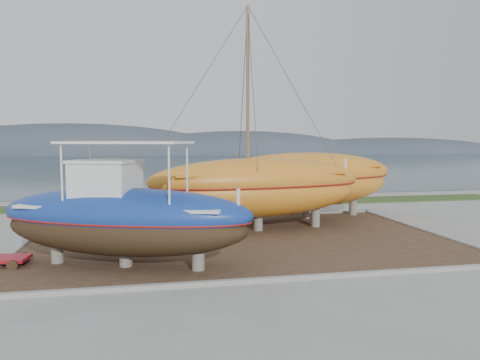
{
  "coord_description": "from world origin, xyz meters",
  "views": [
    {
      "loc": [
        -4.02,
        -15.97,
        4.47
      ],
      "look_at": [
        0.02,
        4.0,
        2.69
      ],
      "focal_mm": 35.0,
      "sensor_mm": 36.0,
      "label": 1
    }
  ],
  "objects": [
    {
      "name": "ground",
      "position": [
        0.0,
        0.0,
        0.0
      ],
      "size": [
        140.0,
        140.0,
        0.0
      ],
      "primitive_type": "plane",
      "color": "gray",
      "rests_on": "ground"
    },
    {
      "name": "dirt_patch",
      "position": [
        0.0,
        4.0,
        0.03
      ],
      "size": [
        18.0,
        12.0,
        0.06
      ],
      "primitive_type": "cube",
      "color": "#422D1E",
      "rests_on": "ground"
    },
    {
      "name": "curb_frame",
      "position": [
        0.0,
        4.0,
        0.07
      ],
      "size": [
        18.6,
        12.6,
        0.15
      ],
      "primitive_type": null,
      "color": "gray",
      "rests_on": "ground"
    },
    {
      "name": "grass_strip",
      "position": [
        0.0,
        15.5,
        0.04
      ],
      "size": [
        44.0,
        3.0,
        0.08
      ],
      "primitive_type": "cube",
      "color": "#284219",
      "rests_on": "ground"
    },
    {
      "name": "sea",
      "position": [
        0.0,
        70.0,
        0.0
      ],
      "size": [
        260.0,
        100.0,
        0.04
      ],
      "primitive_type": null,
      "color": "#1D343A",
      "rests_on": "ground"
    },
    {
      "name": "mountain_ridge",
      "position": [
        0.0,
        125.0,
        0.0
      ],
      "size": [
        200.0,
        36.0,
        20.0
      ],
      "primitive_type": null,
      "color": "#333D49",
      "rests_on": "ground"
    },
    {
      "name": "blue_caique",
      "position": [
        -4.76,
        0.48,
        2.23
      ],
      "size": [
        9.45,
        5.97,
        4.35
      ],
      "primitive_type": null,
      "rotation": [
        0.0,
        0.0,
        -0.38
      ],
      "color": "navy",
      "rests_on": "dirt_patch"
    },
    {
      "name": "white_dinghy",
      "position": [
        -5.07,
        4.86,
        0.73
      ],
      "size": [
        4.54,
        1.98,
        1.33
      ],
      "primitive_type": null,
      "rotation": [
        0.0,
        0.0,
        -0.07
      ],
      "color": "silver",
      "rests_on": "dirt_patch"
    },
    {
      "name": "orange_sailboat",
      "position": [
        1.28,
        5.82,
        5.35
      ],
      "size": [
        11.02,
        4.41,
        10.59
      ],
      "primitive_type": null,
      "rotation": [
        0.0,
        0.0,
        0.12
      ],
      "color": "orange",
      "rests_on": "dirt_patch"
    },
    {
      "name": "orange_bare_hull",
      "position": [
        4.72,
        8.71,
        1.85
      ],
      "size": [
        11.3,
        5.13,
        3.57
      ],
      "primitive_type": null,
      "rotation": [
        0.0,
        0.0,
        0.18
      ],
      "color": "orange",
      "rests_on": "dirt_patch"
    },
    {
      "name": "red_trailer",
      "position": [
        -8.98,
        1.45,
        0.18
      ],
      "size": [
        2.61,
        1.52,
        0.35
      ],
      "primitive_type": null,
      "rotation": [
        0.0,
        0.0,
        -0.11
      ],
      "color": "#B01324",
      "rests_on": "ground"
    }
  ]
}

